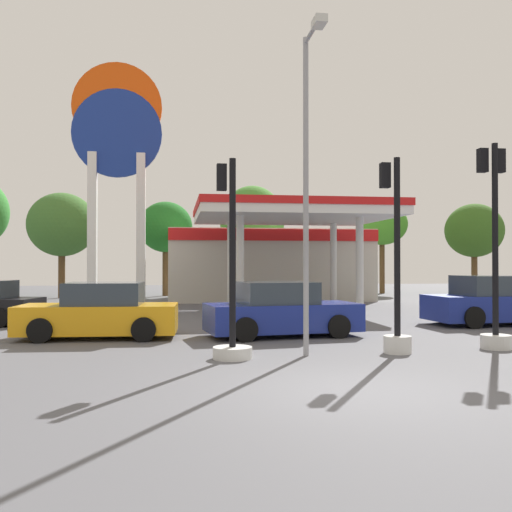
# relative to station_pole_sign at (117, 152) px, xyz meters

# --- Properties ---
(ground_plane) EXTENTS (90.00, 90.00, 0.00)m
(ground_plane) POSITION_rel_station_pole_sign_xyz_m (5.40, -18.29, -7.18)
(ground_plane) COLOR #56565B
(ground_plane) RESTS_ON ground
(gas_station) EXTENTS (10.87, 13.18, 4.60)m
(gas_station) POSITION_rel_station_pole_sign_xyz_m (7.77, 3.46, -4.93)
(gas_station) COLOR beige
(gas_station) RESTS_ON ground
(station_pole_sign) EXTENTS (4.12, 0.56, 11.36)m
(station_pole_sign) POSITION_rel_station_pole_sign_xyz_m (0.00, 0.00, 0.00)
(station_pole_sign) COLOR white
(station_pole_sign) RESTS_ON ground
(car_0) EXTENTS (4.63, 2.29, 1.62)m
(car_0) POSITION_rel_station_pole_sign_xyz_m (13.14, -9.53, -6.45)
(car_0) COLOR black
(car_0) RESTS_ON ground
(car_1) EXTENTS (4.41, 2.37, 1.51)m
(car_1) POSITION_rel_station_pole_sign_xyz_m (5.60, -11.50, -6.50)
(car_1) COLOR black
(car_1) RESTS_ON ground
(car_2) EXTENTS (4.29, 2.11, 1.50)m
(car_2) POSITION_rel_station_pole_sign_xyz_m (0.65, -11.22, -6.50)
(car_2) COLOR black
(car_2) RESTS_ON ground
(traffic_signal_0) EXTENTS (0.63, 0.67, 4.41)m
(traffic_signal_0) POSITION_rel_station_pole_sign_xyz_m (7.60, -14.81, -5.83)
(traffic_signal_0) COLOR silver
(traffic_signal_0) RESTS_ON ground
(traffic_signal_2) EXTENTS (0.70, 0.71, 4.87)m
(traffic_signal_2) POSITION_rel_station_pole_sign_xyz_m (10.17, -14.51, -5.42)
(traffic_signal_2) COLOR silver
(traffic_signal_2) RESTS_ON ground
(traffic_signal_3) EXTENTS (0.84, 0.84, 4.26)m
(traffic_signal_3) POSITION_rel_station_pole_sign_xyz_m (3.85, -15.03, -6.03)
(traffic_signal_3) COLOR silver
(traffic_signal_3) RESTS_ON ground
(tree_1) EXTENTS (3.94, 3.94, 6.14)m
(tree_1) POSITION_rel_station_pole_sign_xyz_m (-3.87, 7.53, -2.92)
(tree_1) COLOR brown
(tree_1) RESTS_ON ground
(tree_2) EXTENTS (3.32, 3.32, 5.86)m
(tree_2) POSITION_rel_station_pole_sign_xyz_m (2.10, 8.94, -2.93)
(tree_2) COLOR brown
(tree_2) RESTS_ON ground
(tree_3) EXTENTS (4.16, 4.16, 7.02)m
(tree_3) POSITION_rel_station_pole_sign_xyz_m (7.61, 9.44, -2.46)
(tree_3) COLOR brown
(tree_3) RESTS_ON ground
(tree_4) EXTENTS (3.41, 3.41, 6.09)m
(tree_4) POSITION_rel_station_pole_sign_xyz_m (16.47, 9.79, -2.55)
(tree_4) COLOR brown
(tree_4) RESTS_ON ground
(tree_5) EXTENTS (3.73, 3.73, 5.92)m
(tree_5) POSITION_rel_station_pole_sign_xyz_m (22.04, 7.87, -3.03)
(tree_5) COLOR brown
(tree_5) RESTS_ON ground
(corner_streetlamp) EXTENTS (0.24, 1.48, 6.99)m
(corner_streetlamp) POSITION_rel_station_pole_sign_xyz_m (5.51, -15.11, -2.98)
(corner_streetlamp) COLOR gray
(corner_streetlamp) RESTS_ON ground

